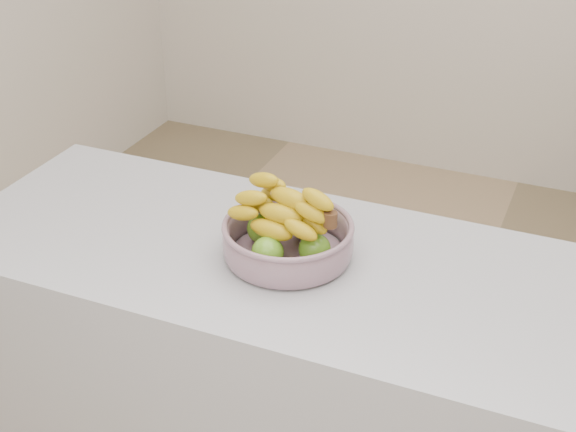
% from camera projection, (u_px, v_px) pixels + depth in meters
% --- Properties ---
extents(fruit_bowl, '(0.28, 0.28, 0.16)m').
position_uv_depth(fruit_bowl, '(288.00, 236.00, 1.69)').
color(fruit_bowl, '#8D98AA').
rests_on(fruit_bowl, counter).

